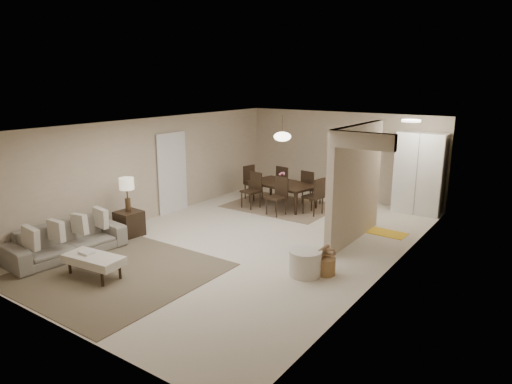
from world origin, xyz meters
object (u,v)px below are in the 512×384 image
Objects in this scene: dining_table at (282,195)px; pantry_cabinet at (420,173)px; sofa at (67,240)px; side_table at (129,223)px; ottoman_bench at (94,260)px; round_pouf at (305,263)px; wicker_basket at (325,266)px.

pantry_cabinet is at bearing 35.06° from dining_table.
sofa is 3.94× the size of side_table.
dining_table is (-3.24, -1.49, -0.72)m from pantry_cabinet.
sofa is 1.30m from ottoman_bench.
round_pouf is 1.62× the size of wicker_basket.
sofa is 6.07× the size of wicker_basket.
pantry_cabinet is at bearing 84.41° from round_pouf.
sofa is at bearing -95.58° from dining_table.
pantry_cabinet is 0.95× the size of sofa.
pantry_cabinet is 8.53m from sofa.
ottoman_bench is 1.94× the size of round_pouf.
side_table reaches higher than ottoman_bench.
dining_table is (1.56, 5.52, 0.00)m from sofa.
wicker_basket is at bearing -59.80° from sofa.
wicker_basket is 4.53m from dining_table.
sofa is at bearing -91.89° from side_table.
round_pouf is (4.30, 1.88, -0.09)m from sofa.
sofa reaches higher than ottoman_bench.
pantry_cabinet reaches higher than round_pouf.
side_table is at bearing -175.04° from round_pouf.
side_table is 4.26m from round_pouf.
round_pouf is at bearing 29.47° from ottoman_bench.
sofa is 4.69m from round_pouf.
ottoman_bench is 4.11m from wicker_basket.
round_pouf is (-0.50, -5.13, -0.82)m from pantry_cabinet.
dining_table is at bearing 69.26° from side_table.
pantry_cabinet is 7.30m from side_table.
pantry_cabinet is at bearing 57.90° from ottoman_bench.
ottoman_bench is 2.19m from side_table.
side_table reaches higher than round_pouf.
ottoman_bench is (1.27, -0.30, -0.01)m from sofa.
side_table is at bearing -172.26° from wicker_basket.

